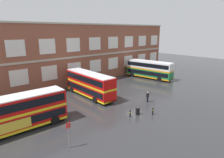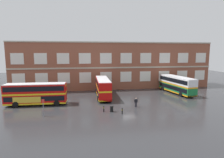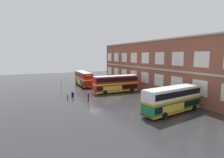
{
  "view_description": "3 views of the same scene",
  "coord_description": "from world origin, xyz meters",
  "px_view_note": "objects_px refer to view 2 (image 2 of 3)",
  "views": [
    {
      "loc": [
        -22.68,
        -19.39,
        11.1
      ],
      "look_at": [
        -2.49,
        2.82,
        3.43
      ],
      "focal_mm": 30.88,
      "sensor_mm": 36.0,
      "label": 1
    },
    {
      "loc": [
        -8.65,
        -33.54,
        9.87
      ],
      "look_at": [
        -2.46,
        5.08,
        4.18
      ],
      "focal_mm": 29.96,
      "sensor_mm": 36.0,
      "label": 2
    },
    {
      "loc": [
        34.5,
        -12.68,
        8.99
      ],
      "look_at": [
        0.68,
        3.3,
        4.03
      ],
      "focal_mm": 29.1,
      "sensor_mm": 36.0,
      "label": 3
    }
  ],
  "objects_px": {
    "waiting_passenger": "(136,102)",
    "safety_bollard_east": "(122,111)",
    "double_decker_near": "(36,94)",
    "bus_stand_flag": "(43,106)",
    "safety_bollard_west": "(104,109)",
    "double_decker_middle": "(103,87)",
    "double_decker_far": "(177,84)",
    "station_litter_bin": "(112,109)"
  },
  "relations": [
    {
      "from": "double_decker_near",
      "to": "bus_stand_flag",
      "type": "xyz_separation_m",
      "value": [
        2.57,
        -6.86,
        -0.51
      ]
    },
    {
      "from": "double_decker_near",
      "to": "station_litter_bin",
      "type": "bearing_deg",
      "value": -25.44
    },
    {
      "from": "double_decker_far",
      "to": "bus_stand_flag",
      "type": "bearing_deg",
      "value": -156.96
    },
    {
      "from": "double_decker_near",
      "to": "bus_stand_flag",
      "type": "height_order",
      "value": "double_decker_near"
    },
    {
      "from": "double_decker_middle",
      "to": "safety_bollard_east",
      "type": "relative_size",
      "value": 11.64
    },
    {
      "from": "double_decker_middle",
      "to": "station_litter_bin",
      "type": "relative_size",
      "value": 10.73
    },
    {
      "from": "double_decker_near",
      "to": "waiting_passenger",
      "type": "xyz_separation_m",
      "value": [
        18.04,
        -4.31,
        -1.22
      ]
    },
    {
      "from": "double_decker_middle",
      "to": "waiting_passenger",
      "type": "bearing_deg",
      "value": -59.54
    },
    {
      "from": "station_litter_bin",
      "to": "bus_stand_flag",
      "type": "bearing_deg",
      "value": -177.13
    },
    {
      "from": "double_decker_near",
      "to": "double_decker_middle",
      "type": "bearing_deg",
      "value": 17.99
    },
    {
      "from": "double_decker_middle",
      "to": "safety_bollard_west",
      "type": "xyz_separation_m",
      "value": [
        -1.03,
        -10.37,
        -1.66
      ]
    },
    {
      "from": "bus_stand_flag",
      "to": "safety_bollard_east",
      "type": "bearing_deg",
      "value": -3.96
    },
    {
      "from": "double_decker_far",
      "to": "station_litter_bin",
      "type": "bearing_deg",
      "value": -146.86
    },
    {
      "from": "station_litter_bin",
      "to": "safety_bollard_west",
      "type": "distance_m",
      "value": 1.31
    },
    {
      "from": "waiting_passenger",
      "to": "bus_stand_flag",
      "type": "distance_m",
      "value": 15.69
    },
    {
      "from": "bus_stand_flag",
      "to": "double_decker_far",
      "type": "bearing_deg",
      "value": 23.04
    },
    {
      "from": "double_decker_far",
      "to": "waiting_passenger",
      "type": "height_order",
      "value": "double_decker_far"
    },
    {
      "from": "waiting_passenger",
      "to": "safety_bollard_west",
      "type": "bearing_deg",
      "value": -163.14
    },
    {
      "from": "double_decker_far",
      "to": "bus_stand_flag",
      "type": "height_order",
      "value": "double_decker_far"
    },
    {
      "from": "safety_bollard_east",
      "to": "double_decker_middle",
      "type": "bearing_deg",
      "value": 98.42
    },
    {
      "from": "double_decker_far",
      "to": "safety_bollard_east",
      "type": "relative_size",
      "value": 11.85
    },
    {
      "from": "double_decker_far",
      "to": "waiting_passenger",
      "type": "relative_size",
      "value": 6.62
    },
    {
      "from": "waiting_passenger",
      "to": "double_decker_near",
      "type": "bearing_deg",
      "value": 166.56
    },
    {
      "from": "safety_bollard_west",
      "to": "safety_bollard_east",
      "type": "distance_m",
      "value": 3.2
    },
    {
      "from": "waiting_passenger",
      "to": "safety_bollard_east",
      "type": "height_order",
      "value": "waiting_passenger"
    },
    {
      "from": "double_decker_far",
      "to": "safety_bollard_west",
      "type": "height_order",
      "value": "double_decker_far"
    },
    {
      "from": "double_decker_near",
      "to": "double_decker_far",
      "type": "relative_size",
      "value": 0.98
    },
    {
      "from": "safety_bollard_west",
      "to": "safety_bollard_east",
      "type": "bearing_deg",
      "value": -29.19
    },
    {
      "from": "double_decker_near",
      "to": "station_litter_bin",
      "type": "height_order",
      "value": "double_decker_near"
    },
    {
      "from": "double_decker_near",
      "to": "waiting_passenger",
      "type": "bearing_deg",
      "value": -13.44
    },
    {
      "from": "double_decker_middle",
      "to": "safety_bollard_east",
      "type": "bearing_deg",
      "value": -81.58
    },
    {
      "from": "double_decker_middle",
      "to": "bus_stand_flag",
      "type": "height_order",
      "value": "double_decker_middle"
    },
    {
      "from": "safety_bollard_west",
      "to": "double_decker_near",
      "type": "bearing_deg",
      "value": 152.88
    },
    {
      "from": "safety_bollard_west",
      "to": "double_decker_far",
      "type": "bearing_deg",
      "value": 30.92
    },
    {
      "from": "safety_bollard_east",
      "to": "double_decker_near",
      "type": "bearing_deg",
      "value": 152.48
    },
    {
      "from": "double_decker_far",
      "to": "bus_stand_flag",
      "type": "xyz_separation_m",
      "value": [
        -28.38,
        -12.07,
        -0.51
      ]
    },
    {
      "from": "bus_stand_flag",
      "to": "safety_bollard_west",
      "type": "distance_m",
      "value": 9.52
    },
    {
      "from": "bus_stand_flag",
      "to": "safety_bollard_west",
      "type": "height_order",
      "value": "bus_stand_flag"
    },
    {
      "from": "double_decker_near",
      "to": "double_decker_far",
      "type": "distance_m",
      "value": 31.39
    },
    {
      "from": "bus_stand_flag",
      "to": "safety_bollard_west",
      "type": "xyz_separation_m",
      "value": [
        9.42,
        0.72,
        -1.14
      ]
    },
    {
      "from": "bus_stand_flag",
      "to": "station_litter_bin",
      "type": "relative_size",
      "value": 2.62
    },
    {
      "from": "double_decker_middle",
      "to": "bus_stand_flag",
      "type": "distance_m",
      "value": 15.24
    }
  ]
}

